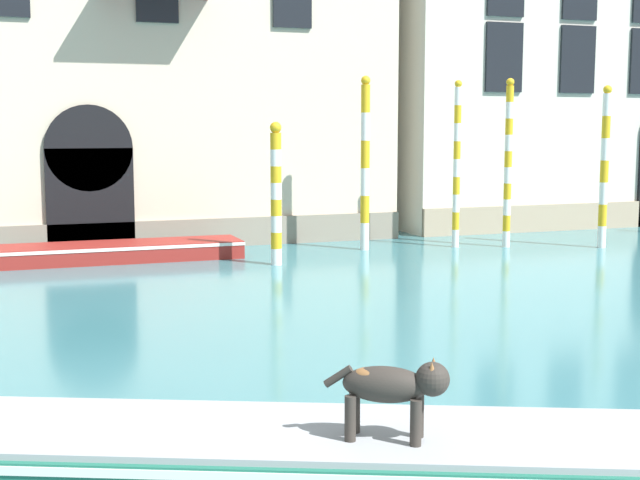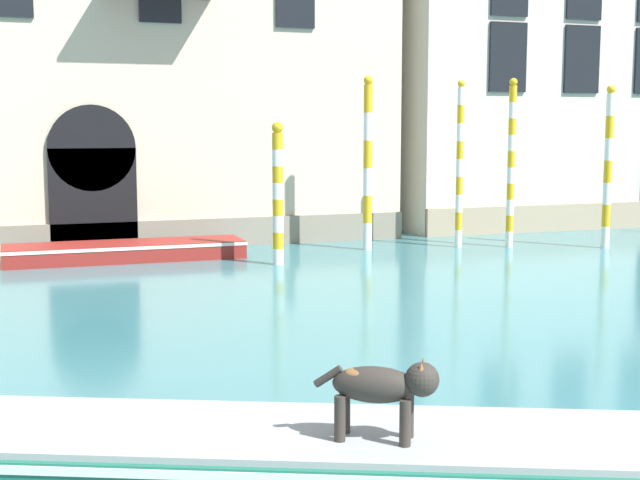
{
  "view_description": "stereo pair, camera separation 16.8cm",
  "coord_description": "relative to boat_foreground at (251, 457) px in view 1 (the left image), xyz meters",
  "views": [
    {
      "loc": [
        -4.77,
        -1.13,
        3.42
      ],
      "look_at": [
        1.1,
        14.95,
        1.2
      ],
      "focal_mm": 50.0,
      "sensor_mm": 36.0,
      "label": 1
    },
    {
      "loc": [
        -4.61,
        -1.19,
        3.42
      ],
      "look_at": [
        1.1,
        14.95,
        1.2
      ],
      "focal_mm": 50.0,
      "sensor_mm": 36.0,
      "label": 2
    }
  ],
  "objects": [
    {
      "name": "mooring_pole_2",
      "position": [
        11.31,
        13.81,
        2.04
      ],
      "size": [
        0.22,
        0.22,
        4.69
      ],
      "color": "white",
      "rests_on": "ground_plane"
    },
    {
      "name": "mooring_pole_4",
      "position": [
        7.34,
        14.64,
        2.06
      ],
      "size": [
        0.25,
        0.25,
        4.73
      ],
      "color": "white",
      "rests_on": "ground_plane"
    },
    {
      "name": "mooring_pole_1",
      "position": [
        9.96,
        14.28,
        2.01
      ],
      "size": [
        0.2,
        0.2,
        4.64
      ],
      "color": "white",
      "rests_on": "ground_plane"
    },
    {
      "name": "mooring_pole_0",
      "position": [
        13.73,
        12.75,
        1.94
      ],
      "size": [
        0.24,
        0.24,
        4.49
      ],
      "color": "white",
      "rests_on": "ground_plane"
    },
    {
      "name": "boat_foreground",
      "position": [
        0.0,
        0.0,
        0.0
      ],
      "size": [
        8.08,
        4.87,
        0.61
      ],
      "rotation": [
        0.0,
        0.0,
        -0.42
      ],
      "color": "#1E6651",
      "rests_on": "ground_plane"
    },
    {
      "name": "dog_on_deck",
      "position": [
        1.12,
        -0.73,
        0.78
      ],
      "size": [
        1.01,
        0.72,
        0.76
      ],
      "rotation": [
        0.0,
        0.0,
        -0.56
      ],
      "color": "#332D28",
      "rests_on": "boat_foreground"
    },
    {
      "name": "palazzo_right",
      "position": [
        16.89,
        19.66,
        7.35
      ],
      "size": [
        13.53,
        6.13,
        15.37
      ],
      "color": "beige",
      "rests_on": "ground_plane"
    },
    {
      "name": "mooring_pole_3",
      "position": [
        4.27,
        12.94,
        1.44
      ],
      "size": [
        0.28,
        0.28,
        3.49
      ],
      "color": "white",
      "rests_on": "ground_plane"
    },
    {
      "name": "boat_moored_near_palazzo",
      "position": [
        0.83,
        14.98,
        -0.09
      ],
      "size": [
        6.01,
        1.61,
        0.45
      ],
      "rotation": [
        0.0,
        0.0,
        -0.01
      ],
      "color": "maroon",
      "rests_on": "ground_plane"
    }
  ]
}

